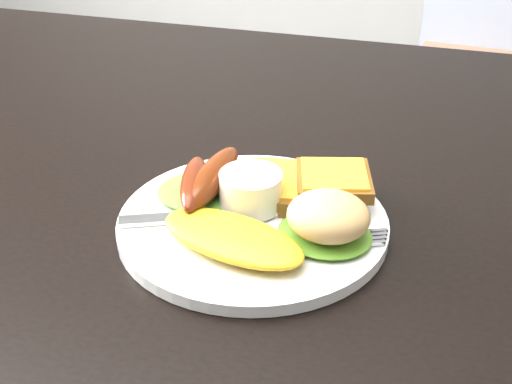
{
  "coord_description": "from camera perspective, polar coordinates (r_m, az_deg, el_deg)",
  "views": [
    {
      "loc": [
        0.25,
        -0.61,
        1.09
      ],
      "look_at": [
        0.11,
        -0.11,
        0.78
      ],
      "focal_mm": 50.0,
      "sensor_mm": 36.0,
      "label": 1
    }
  ],
  "objects": [
    {
      "name": "plate",
      "position": [
        0.61,
        -0.26,
        -2.56
      ],
      "size": [
        0.23,
        0.23,
        0.01
      ],
      "primitive_type": "cylinder",
      "color": "white",
      "rests_on": "dining_table"
    },
    {
      "name": "lettuce_left",
      "position": [
        0.64,
        -4.45,
        0.09
      ],
      "size": [
        0.09,
        0.09,
        0.01
      ],
      "primitive_type": "ellipsoid",
      "rotation": [
        0.0,
        0.0,
        0.28
      ],
      "color": "green",
      "rests_on": "plate"
    },
    {
      "name": "ramekin",
      "position": [
        0.61,
        -0.42,
        0.16
      ],
      "size": [
        0.06,
        0.06,
        0.03
      ],
      "primitive_type": "cylinder",
      "rotation": [
        0.0,
        0.0,
        -0.19
      ],
      "color": "white",
      "rests_on": "plate"
    },
    {
      "name": "omelette",
      "position": [
        0.56,
        -1.89,
        -3.66
      ],
      "size": [
        0.14,
        0.09,
        0.02
      ],
      "primitive_type": "ellipsoid",
      "rotation": [
        0.0,
        0.0,
        -0.3
      ],
      "color": "yellow",
      "rests_on": "plate"
    },
    {
      "name": "sausage_b",
      "position": [
        0.63,
        -3.47,
        1.23
      ],
      "size": [
        0.03,
        0.11,
        0.03
      ],
      "primitive_type": "ellipsoid",
      "rotation": [
        0.0,
        0.0,
        -0.05
      ],
      "color": "#6A2305",
      "rests_on": "lettuce_left"
    },
    {
      "name": "sausage_a",
      "position": [
        0.62,
        -5.02,
        0.7
      ],
      "size": [
        0.04,
        0.09,
        0.02
      ],
      "primitive_type": "ellipsoid",
      "rotation": [
        0.0,
        0.0,
        0.25
      ],
      "color": "maroon",
      "rests_on": "lettuce_left"
    },
    {
      "name": "toast_a",
      "position": [
        0.64,
        2.88,
        0.35
      ],
      "size": [
        0.09,
        0.09,
        0.01
      ],
      "primitive_type": "cube",
      "rotation": [
        0.0,
        0.0,
        0.16
      ],
      "color": "brown",
      "rests_on": "plate"
    },
    {
      "name": "dining_table",
      "position": [
        0.75,
        -6.12,
        1.81
      ],
      "size": [
        1.2,
        0.8,
        0.04
      ],
      "primitive_type": "cube",
      "color": "black",
      "rests_on": "ground"
    },
    {
      "name": "fork",
      "position": [
        0.61,
        -3.03,
        -1.86
      ],
      "size": [
        0.16,
        0.08,
        0.0
      ],
      "primitive_type": "cube",
      "rotation": [
        0.0,
        0.0,
        0.4
      ],
      "color": "#ADAFB7",
      "rests_on": "plate"
    },
    {
      "name": "potato_salad",
      "position": [
        0.57,
        5.81,
        -1.92
      ],
      "size": [
        0.07,
        0.06,
        0.04
      ],
      "primitive_type": "ellipsoid",
      "rotation": [
        0.0,
        0.0,
        0.03
      ],
      "color": "beige",
      "rests_on": "lettuce_right"
    },
    {
      "name": "dining_chair",
      "position": [
        1.82,
        18.45,
        8.63
      ],
      "size": [
        0.41,
        0.41,
        0.04
      ],
      "primitive_type": "cube",
      "rotation": [
        0.0,
        0.0,
        -0.08
      ],
      "color": "tan",
      "rests_on": "ground"
    },
    {
      "name": "lettuce_right",
      "position": [
        0.58,
        5.52,
        -3.36
      ],
      "size": [
        0.09,
        0.09,
        0.01
      ],
      "primitive_type": "ellipsoid",
      "rotation": [
        0.0,
        0.0,
        -0.26
      ],
      "color": "#53851A",
      "rests_on": "plate"
    },
    {
      "name": "toast_b",
      "position": [
        0.63,
        6.24,
        0.92
      ],
      "size": [
        0.08,
        0.08,
        0.01
      ],
      "primitive_type": "cube",
      "rotation": [
        0.0,
        0.0,
        0.25
      ],
      "color": "brown",
      "rests_on": "toast_a"
    }
  ]
}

